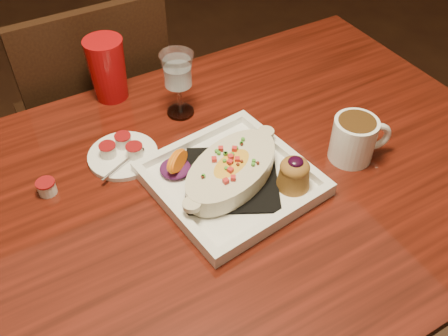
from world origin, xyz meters
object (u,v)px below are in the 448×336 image
coffee_mug (355,138)px  table (188,229)px  plate (236,174)px  goblet (178,74)px  chair_far (99,121)px  saucer (123,154)px  red_tumbler (108,69)px

coffee_mug → table: bearing=-171.2°
plate → goblet: goblet is taller
plate → coffee_mug: size_ratio=2.56×
table → chair_far: 0.65m
coffee_mug → saucer: bearing=169.8°
chair_far → goblet: bearing=106.9°
saucer → red_tumbler: bearing=74.7°
coffee_mug → red_tumbler: size_ratio=0.83×
plate → saucer: bearing=125.0°
plate → table: bearing=165.4°
plate → goblet: (0.01, 0.27, 0.08)m
saucer → red_tumbler: size_ratio=0.97×
coffee_mug → saucer: 0.50m
plate → saucer: (-0.17, 0.19, -0.02)m
chair_far → coffee_mug: size_ratio=7.20×
chair_far → plate: 0.71m
plate → goblet: size_ratio=2.06×
coffee_mug → red_tumbler: 0.60m
table → coffee_mug: bearing=-10.5°
goblet → saucer: goblet is taller
saucer → coffee_mug: bearing=-29.5°
table → plate: plate is taller
red_tumbler → saucer: bearing=-105.3°
chair_far → red_tumbler: (-0.00, -0.23, 0.32)m
red_tumbler → chair_far: bearing=89.5°
coffee_mug → goblet: (-0.25, 0.32, 0.06)m
chair_far → red_tumbler: bearing=89.5°
coffee_mug → red_tumbler: red_tumbler is taller
goblet → red_tumbler: 0.19m
table → plate: size_ratio=4.53×
chair_far → table: bearing=90.0°
goblet → red_tumbler: (-0.12, 0.15, -0.03)m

